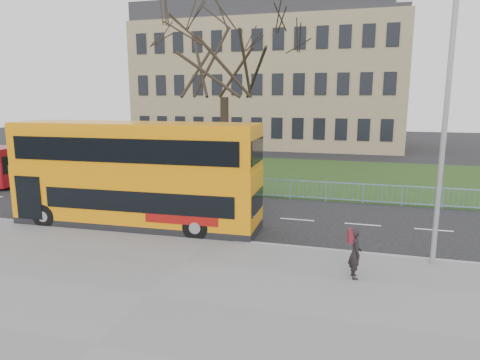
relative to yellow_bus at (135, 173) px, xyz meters
name	(u,v)px	position (x,y,z in m)	size (l,w,h in m)	color
ground	(221,230)	(3.77, 0.51, -2.46)	(120.00, 120.00, 0.00)	black
pavement	(148,296)	(3.77, -6.24, -2.40)	(80.00, 10.50, 0.12)	slate
kerb	(209,239)	(3.77, -1.04, -2.39)	(80.00, 0.20, 0.14)	gray
grass_verge	(280,174)	(3.77, 14.81, -2.42)	(80.00, 15.40, 0.08)	#203D16
guard_railing	(256,187)	(3.77, 7.11, -1.91)	(40.00, 0.12, 1.10)	#7793D3
bare_tree	(224,80)	(0.77, 10.51, 4.33)	(9.40, 9.40, 13.43)	black
civic_building	(271,86)	(-1.23, 35.51, 4.54)	(30.00, 15.00, 14.00)	#907B5B
yellow_bus	(135,173)	(0.00, 0.00, 0.00)	(11.03, 2.97, 4.59)	orange
pedestrian	(355,253)	(9.48, -3.39, -1.53)	(0.59, 0.39, 1.62)	black
street_lamp	(441,124)	(11.94, -1.50, 2.41)	(1.84, 0.37, 8.67)	gray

